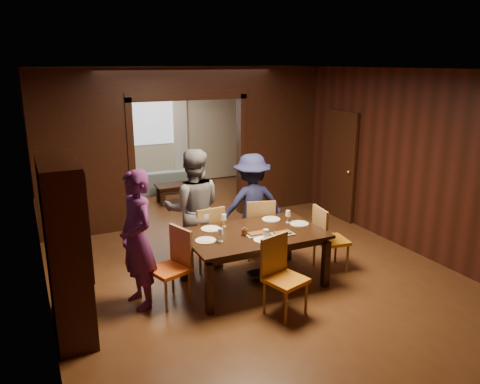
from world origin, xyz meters
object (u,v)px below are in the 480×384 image
chair_far_r (258,227)px  chair_near (286,277)px  chair_left (169,267)px  sofa (159,181)px  person_navy (252,205)px  chair_far_l (205,236)px  hutch (66,248)px  person_purple (137,240)px  chair_right (331,238)px  dining_table (253,258)px  person_grey (193,209)px  coffee_table (175,193)px

chair_far_r → chair_near: same height
chair_left → sofa: bearing=147.1°
chair_near → chair_left: bearing=126.7°
person_navy → chair_far_l: person_navy is taller
sofa → chair_far_r: chair_far_r is taller
sofa → chair_far_r: bearing=98.0°
person_navy → hutch: size_ratio=0.81×
person_purple → person_navy: bearing=103.4°
chair_right → chair_far_r: same height
chair_right → chair_far_l: same height
chair_right → chair_far_r: bearing=48.9°
person_purple → chair_far_l: size_ratio=1.82×
dining_table → hutch: 2.48m
sofa → chair_far_r: (0.37, -4.41, 0.22)m
chair_left → chair_right: same height
sofa → chair_far_l: 4.45m
person_navy → dining_table: person_navy is taller
chair_far_r → chair_left: bearing=42.6°
person_purple → chair_left: person_purple is taller
person_navy → chair_near: size_ratio=1.68×
person_grey → chair_left: 1.21m
dining_table → chair_left: chair_left is taller
chair_right → coffee_table: bearing=21.8°
chair_right → chair_far_l: size_ratio=1.00×
chair_left → coffee_table: bearing=143.0°
sofa → chair_far_l: bearing=86.5°
person_purple → person_navy: person_purple is taller
chair_far_r → person_grey: bearing=11.6°
dining_table → chair_far_r: size_ratio=1.92×
sofa → chair_left: 5.42m
coffee_table → hutch: size_ratio=0.40×
chair_far_r → coffee_table: bearing=-68.5°
dining_table → chair_far_r: bearing=58.5°
person_navy → chair_far_r: bearing=106.9°
person_grey → chair_near: 1.92m
person_navy → sofa: (-0.33, 4.24, -0.54)m
chair_far_r → hutch: size_ratio=0.48×
person_navy → chair_far_r: (0.03, -0.18, -0.33)m
coffee_table → sofa: bearing=94.6°
person_purple → dining_table: 1.64m
sofa → hutch: size_ratio=0.92×
person_purple → person_navy: (2.03, 0.90, -0.07)m
person_purple → chair_right: 2.85m
hutch → chair_far_l: bearing=25.0°
person_grey → person_navy: (1.01, 0.08, -0.09)m
coffee_table → chair_far_r: (0.29, -3.44, 0.28)m
person_purple → person_navy: 2.22m
sofa → chair_near: (-0.15, -6.12, 0.22)m
chair_far_l → chair_near: bearing=97.7°
chair_left → chair_right: (2.46, -0.05, 0.00)m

